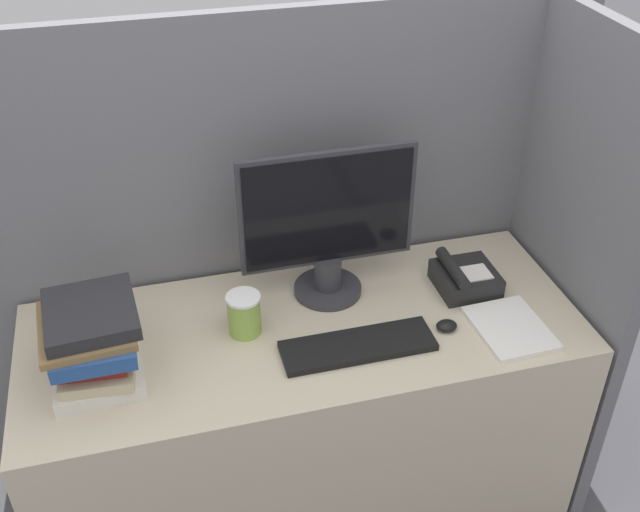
{
  "coord_description": "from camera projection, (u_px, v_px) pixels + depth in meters",
  "views": [
    {
      "loc": [
        -0.38,
        -1.28,
        2.15
      ],
      "look_at": [
        0.05,
        0.35,
        0.99
      ],
      "focal_mm": 42.0,
      "sensor_mm": 36.0,
      "label": 1
    }
  ],
  "objects": [
    {
      "name": "cubicle_panel_rear",
      "position": [
        278.0,
        255.0,
        2.4
      ],
      "size": [
        1.99,
        0.04,
        1.57
      ],
      "color": "slate",
      "rests_on": "ground_plane"
    },
    {
      "name": "cubicle_panel_right",
      "position": [
        562.0,
        273.0,
        2.32
      ],
      "size": [
        0.04,
        0.7,
        1.57
      ],
      "color": "slate",
      "rests_on": "ground_plane"
    },
    {
      "name": "desk",
      "position": [
        306.0,
        422.0,
        2.35
      ],
      "size": [
        1.59,
        0.64,
        0.77
      ],
      "color": "beige",
      "rests_on": "ground_plane"
    },
    {
      "name": "monitor",
      "position": [
        328.0,
        229.0,
        2.15
      ],
      "size": [
        0.51,
        0.2,
        0.47
      ],
      "color": "#333338",
      "rests_on": "desk"
    },
    {
      "name": "keyboard",
      "position": [
        358.0,
        346.0,
        2.05
      ],
      "size": [
        0.42,
        0.13,
        0.02
      ],
      "color": "black",
      "rests_on": "desk"
    },
    {
      "name": "mouse",
      "position": [
        447.0,
        326.0,
        2.12
      ],
      "size": [
        0.06,
        0.05,
        0.03
      ],
      "color": "black",
      "rests_on": "desk"
    },
    {
      "name": "coffee_cup",
      "position": [
        244.0,
        314.0,
        2.08
      ],
      "size": [
        0.1,
        0.1,
        0.12
      ],
      "color": "#8CB247",
      "rests_on": "desk"
    },
    {
      "name": "book_stack",
      "position": [
        94.0,
        341.0,
        1.92
      ],
      "size": [
        0.26,
        0.3,
        0.21
      ],
      "color": "silver",
      "rests_on": "desk"
    },
    {
      "name": "desk_telephone",
      "position": [
        464.0,
        278.0,
        2.27
      ],
      "size": [
        0.18,
        0.18,
        0.1
      ],
      "color": "black",
      "rests_on": "desk"
    },
    {
      "name": "paper_pile",
      "position": [
        510.0,
        328.0,
        2.12
      ],
      "size": [
        0.2,
        0.25,
        0.01
      ],
      "color": "white",
      "rests_on": "desk"
    }
  ]
}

